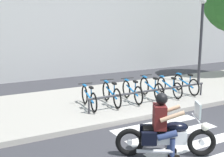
# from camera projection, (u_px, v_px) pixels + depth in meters

# --- Properties ---
(ground_plane) EXTENTS (48.00, 48.00, 0.00)m
(ground_plane) POSITION_uv_depth(u_px,v_px,m) (191.00, 146.00, 6.96)
(ground_plane) COLOR #38383D
(sidewalk) EXTENTS (24.00, 4.40, 0.15)m
(sidewalk) POSITION_uv_depth(u_px,v_px,m) (108.00, 100.00, 10.59)
(sidewalk) COLOR #A8A399
(sidewalk) RESTS_ON ground
(crosswalk_stripe_2) EXTENTS (2.80, 0.40, 0.01)m
(crosswalk_stripe_2) POSITION_uv_depth(u_px,v_px,m) (196.00, 145.00, 7.03)
(crosswalk_stripe_2) COLOR white
(crosswalk_stripe_2) RESTS_ON ground
(crosswalk_stripe_3) EXTENTS (2.80, 0.40, 0.01)m
(crosswalk_stripe_3) POSITION_uv_depth(u_px,v_px,m) (174.00, 133.00, 7.71)
(crosswalk_stripe_3) COLOR white
(crosswalk_stripe_3) RESTS_ON ground
(crosswalk_stripe_4) EXTENTS (2.80, 0.40, 0.01)m
(crosswalk_stripe_4) POSITION_uv_depth(u_px,v_px,m) (155.00, 124.00, 8.40)
(crosswalk_stripe_4) COLOR white
(crosswalk_stripe_4) RESTS_ON ground
(motorcycle) EXTENTS (1.97, 1.18, 1.22)m
(motorcycle) POSITION_uv_depth(u_px,v_px,m) (166.00, 136.00, 6.38)
(motorcycle) COLOR black
(motorcycle) RESTS_ON ground
(rider) EXTENTS (0.77, 0.72, 1.44)m
(rider) POSITION_uv_depth(u_px,v_px,m) (163.00, 120.00, 6.31)
(rider) COLOR #591919
(rider) RESTS_ON ground
(bicycle_0) EXTENTS (0.48, 1.60, 0.75)m
(bicycle_0) POSITION_uv_depth(u_px,v_px,m) (89.00, 97.00, 9.38)
(bicycle_0) COLOR black
(bicycle_0) RESTS_ON sidewalk
(bicycle_1) EXTENTS (0.48, 1.66, 0.80)m
(bicycle_1) POSITION_uv_depth(u_px,v_px,m) (111.00, 94.00, 9.77)
(bicycle_1) COLOR black
(bicycle_1) RESTS_ON sidewalk
(bicycle_2) EXTENTS (0.48, 1.61, 0.77)m
(bicycle_2) POSITION_uv_depth(u_px,v_px,m) (132.00, 91.00, 10.15)
(bicycle_2) COLOR black
(bicycle_2) RESTS_ON sidewalk
(bicycle_3) EXTENTS (0.48, 1.73, 0.80)m
(bicycle_3) POSITION_uv_depth(u_px,v_px,m) (151.00, 88.00, 10.54)
(bicycle_3) COLOR black
(bicycle_3) RESTS_ON sidewalk
(bicycle_4) EXTENTS (0.48, 1.69, 0.73)m
(bicycle_4) POSITION_uv_depth(u_px,v_px,m) (169.00, 87.00, 10.93)
(bicycle_4) COLOR black
(bicycle_4) RESTS_ON sidewalk
(bicycle_5) EXTENTS (0.48, 1.64, 0.77)m
(bicycle_5) POSITION_uv_depth(u_px,v_px,m) (186.00, 84.00, 11.31)
(bicycle_5) COLOR black
(bicycle_5) RESTS_ON sidewalk
(bike_rack) EXTENTS (4.70, 0.07, 0.49)m
(bike_rack) POSITION_uv_depth(u_px,v_px,m) (151.00, 91.00, 9.85)
(bike_rack) COLOR #333338
(bike_rack) RESTS_ON sidewalk
(street_lamp) EXTENTS (0.28, 0.28, 3.87)m
(street_lamp) POSITION_uv_depth(u_px,v_px,m) (201.00, 33.00, 12.73)
(street_lamp) COLOR #2D2D33
(street_lamp) RESTS_ON ground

